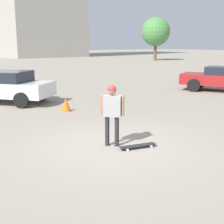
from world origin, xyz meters
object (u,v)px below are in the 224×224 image
(skateboard, at_px, (138,146))
(car_parked_far, at_px, (223,78))
(traffic_cone, at_px, (66,105))
(car_parked_near, at_px, (6,86))
(person, at_px, (112,108))

(skateboard, bearing_deg, car_parked_far, -142.57)
(traffic_cone, bearing_deg, skateboard, -6.13)
(car_parked_near, bearing_deg, traffic_cone, 162.11)
(person, height_order, car_parked_far, person)
(person, bearing_deg, car_parked_near, 136.58)
(traffic_cone, bearing_deg, car_parked_near, -156.73)
(skateboard, distance_m, car_parked_near, 8.33)
(person, height_order, traffic_cone, person)
(skateboard, relative_size, traffic_cone, 1.93)
(car_parked_near, distance_m, traffic_cone, 3.48)
(car_parked_near, height_order, car_parked_far, car_parked_near)
(skateboard, relative_size, car_parked_near, 0.24)
(skateboard, distance_m, traffic_cone, 5.13)
(skateboard, xyz_separation_m, traffic_cone, (-5.09, 0.55, 0.20))
(car_parked_far, distance_m, traffic_cone, 9.64)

